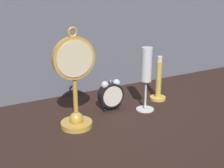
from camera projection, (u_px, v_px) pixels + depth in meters
name	position (u px, v px, depth m)	size (l,w,h in m)	color
ground_plane	(124.00, 124.00, 0.98)	(4.00, 4.00, 0.00)	black
fabric_backdrop_drape	(81.00, 5.00, 1.14)	(1.57, 0.01, 0.68)	slate
pocket_watch_on_stand	(75.00, 86.00, 0.92)	(0.13, 0.10, 0.31)	gold
alarm_clock_twin_bell	(111.00, 94.00, 1.06)	(0.09, 0.03, 0.11)	black
champagne_flute	(146.00, 71.00, 1.04)	(0.06, 0.06, 0.22)	silver
brass_candlestick	(158.00, 85.00, 1.16)	(0.06, 0.06, 0.17)	gold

